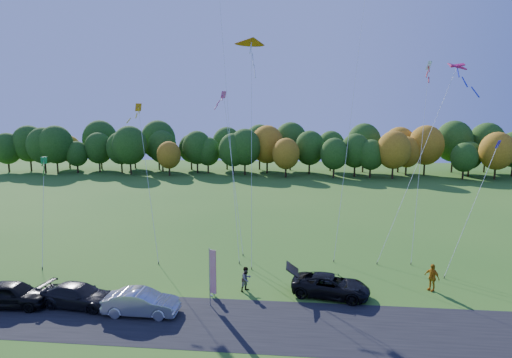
# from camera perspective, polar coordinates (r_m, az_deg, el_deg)

# --- Properties ---
(ground) EXTENTS (160.00, 160.00, 0.00)m
(ground) POSITION_cam_1_polar(r_m,az_deg,el_deg) (28.50, -1.20, -16.00)
(ground) COLOR #285E18
(asphalt_strip) EXTENTS (90.00, 6.00, 0.01)m
(asphalt_strip) POSITION_cam_1_polar(r_m,az_deg,el_deg) (24.96, -2.33, -19.87)
(asphalt_strip) COLOR black
(asphalt_strip) RESTS_ON ground
(tree_line) EXTENTS (116.00, 12.00, 10.00)m
(tree_line) POSITION_cam_1_polar(r_m,az_deg,el_deg) (81.59, 3.29, 0.57)
(tree_line) COLOR #1E4711
(tree_line) RESTS_ON ground
(black_suv) EXTENTS (5.57, 3.39, 1.44)m
(black_suv) POSITION_cam_1_polar(r_m,az_deg,el_deg) (28.32, 10.61, -14.73)
(black_suv) COLOR black
(black_suv) RESTS_ON ground
(silver_sedan) EXTENTS (4.60, 1.60, 1.52)m
(silver_sedan) POSITION_cam_1_polar(r_m,az_deg,el_deg) (26.51, -16.05, -16.58)
(silver_sedan) COLOR #B5B5BA
(silver_sedan) RESTS_ON ground
(dark_truck_a) EXTENTS (5.10, 2.52, 1.43)m
(dark_truck_a) POSITION_cam_1_polar(r_m,az_deg,el_deg) (28.87, -23.98, -14.94)
(dark_truck_a) COLOR black
(dark_truck_a) RESTS_ON ground
(dark_truck_b) EXTENTS (4.85, 2.14, 1.62)m
(dark_truck_b) POSITION_cam_1_polar(r_m,az_deg,el_deg) (30.69, -31.40, -13.85)
(dark_truck_b) COLOR black
(dark_truck_b) RESTS_ON ground
(person_tailgate_a) EXTENTS (0.51, 0.68, 1.68)m
(person_tailgate_a) POSITION_cam_1_polar(r_m,az_deg,el_deg) (28.08, -6.25, -14.58)
(person_tailgate_a) COLOR silver
(person_tailgate_a) RESTS_ON ground
(person_tailgate_b) EXTENTS (1.04, 1.06, 1.73)m
(person_tailgate_b) POSITION_cam_1_polar(r_m,az_deg,el_deg) (28.52, -1.40, -14.09)
(person_tailgate_b) COLOR gray
(person_tailgate_b) RESTS_ON ground
(person_east) EXTENTS (1.06, 1.18, 1.93)m
(person_east) POSITION_cam_1_polar(r_m,az_deg,el_deg) (31.03, 23.83, -12.72)
(person_east) COLOR #BD7511
(person_east) RESTS_ON ground
(feather_flag) EXTENTS (0.48, 0.22, 3.83)m
(feather_flag) POSITION_cam_1_polar(r_m,az_deg,el_deg) (26.05, -6.29, -12.94)
(feather_flag) COLOR #999999
(feather_flag) RESTS_ON ground
(kite_delta_blue) EXTENTS (5.08, 12.07, 29.40)m
(kite_delta_blue) POSITION_cam_1_polar(r_m,az_deg,el_deg) (37.18, -4.26, 12.46)
(kite_delta_blue) COLOR #4C3F33
(kite_delta_blue) RESTS_ON ground
(kite_parafoil_orange) EXTENTS (5.74, 11.99, 27.94)m
(kite_parafoil_orange) POSITION_cam_1_polar(r_m,az_deg,el_deg) (38.22, 13.73, 11.39)
(kite_parafoil_orange) COLOR #4C3F33
(kite_parafoil_orange) RESTS_ON ground
(kite_delta_red) EXTENTS (2.97, 9.53, 20.52)m
(kite_delta_red) POSITION_cam_1_polar(r_m,az_deg,el_deg) (34.80, -0.67, 6.93)
(kite_delta_red) COLOR #4C3F33
(kite_delta_red) RESTS_ON ground
(kite_parafoil_rainbow) EXTENTS (9.04, 6.43, 16.98)m
(kite_parafoil_rainbow) POSITION_cam_1_polar(r_m,az_deg,el_deg) (36.67, 22.27, 2.51)
(kite_parafoil_rainbow) COLOR #4C3F33
(kite_parafoil_rainbow) RESTS_ON ground
(kite_diamond_yellow) EXTENTS (4.35, 7.16, 13.56)m
(kite_diamond_yellow) POSITION_cam_1_polar(r_m,az_deg,el_deg) (36.37, -15.22, -0.03)
(kite_diamond_yellow) COLOR #4C3F33
(kite_diamond_yellow) RESTS_ON ground
(kite_diamond_green) EXTENTS (3.56, 6.39, 8.68)m
(kite_diamond_green) POSITION_cam_1_polar(r_m,az_deg,el_deg) (38.64, -28.13, -3.90)
(kite_diamond_green) COLOR #4C3F33
(kite_diamond_green) RESTS_ON ground
(kite_diamond_white) EXTENTS (3.26, 7.68, 17.39)m
(kite_diamond_white) POSITION_cam_1_polar(r_m,az_deg,el_deg) (37.46, 22.45, 2.82)
(kite_diamond_white) COLOR #4C3F33
(kite_diamond_white) RESTS_ON ground
(kite_diamond_pink) EXTENTS (3.24, 6.72, 14.74)m
(kite_diamond_pink) POSITION_cam_1_polar(r_m,az_deg,el_deg) (36.77, -3.36, 1.38)
(kite_diamond_pink) COLOR #4C3F33
(kite_diamond_pink) RESTS_ON ground
(kite_diamond_blue_low) EXTENTS (4.80, 3.31, 10.48)m
(kite_diamond_blue_low) POSITION_cam_1_polar(r_m,az_deg,el_deg) (34.44, 28.42, -3.86)
(kite_diamond_blue_low) COLOR #4C3F33
(kite_diamond_blue_low) RESTS_ON ground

